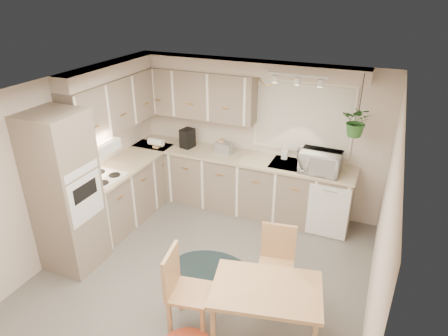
{
  "coord_description": "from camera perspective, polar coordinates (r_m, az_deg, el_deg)",
  "views": [
    {
      "loc": [
        1.84,
        -3.61,
        3.47
      ],
      "look_at": [
        0.08,
        0.55,
        1.32
      ],
      "focal_mm": 32.0,
      "sensor_mm": 36.0,
      "label": 1
    }
  ],
  "objects": [
    {
      "name": "hanging_plant",
      "position": [
        5.6,
        18.46,
        5.88
      ],
      "size": [
        0.45,
        0.48,
        0.33
      ],
      "primitive_type": "imported",
      "rotation": [
        0.0,
        0.0,
        -0.18
      ],
      "color": "#2A5C25",
      "rests_on": "ceiling"
    },
    {
      "name": "soap_bottle",
      "position": [
        6.23,
        8.62,
        1.68
      ],
      "size": [
        0.12,
        0.22,
        0.09
      ],
      "primitive_type": "imported",
      "rotation": [
        0.0,
        0.0,
        0.16
      ],
      "color": "silver",
      "rests_on": "counter_back"
    },
    {
      "name": "wall_left",
      "position": [
        5.74,
        -21.8,
        0.22
      ],
      "size": [
        0.04,
        4.2,
        2.4
      ],
      "primitive_type": "cube",
      "color": "beige",
      "rests_on": "floor"
    },
    {
      "name": "toaster",
      "position": [
        6.38,
        0.02,
        2.93
      ],
      "size": [
        0.31,
        0.21,
        0.17
      ],
      "primitive_type": "cube",
      "rotation": [
        0.0,
        0.0,
        -0.17
      ],
      "color": "#999CA0",
      "rests_on": "counter_back"
    },
    {
      "name": "dining_table",
      "position": [
        4.4,
        5.91,
        -20.01
      ],
      "size": [
        1.22,
        0.94,
        0.69
      ],
      "primitive_type": "cube",
      "rotation": [
        0.0,
        0.0,
        0.21
      ],
      "color": "tan",
      "rests_on": "floor"
    },
    {
      "name": "dishwasher_front",
      "position": [
        5.96,
        14.55,
        -6.16
      ],
      "size": [
        0.58,
        0.02,
        0.83
      ],
      "primitive_type": "cube",
      "color": "silver",
      "rests_on": "base_cab_back"
    },
    {
      "name": "track_light_bar",
      "position": [
        5.4,
        10.5,
        12.88
      ],
      "size": [
        0.8,
        0.04,
        0.04
      ],
      "primitive_type": "cube",
      "color": "silver",
      "rests_on": "ceiling"
    },
    {
      "name": "base_cab_back",
      "position": [
        6.52,
        2.01,
        -2.15
      ],
      "size": [
        3.6,
        0.6,
        0.9
      ],
      "primitive_type": "cube",
      "color": "#7E6C5E",
      "rests_on": "floor"
    },
    {
      "name": "oven_stack",
      "position": [
        5.35,
        -21.72,
        -3.38
      ],
      "size": [
        0.65,
        0.65,
        2.1
      ],
      "primitive_type": "cube",
      "color": "#7E6C5E",
      "rests_on": "floor"
    },
    {
      "name": "soffit_back",
      "position": [
        6.04,
        2.81,
        14.25
      ],
      "size": [
        3.6,
        0.3,
        0.2
      ],
      "primitive_type": "cube",
      "color": "beige",
      "rests_on": "wall_back"
    },
    {
      "name": "chair_left",
      "position": [
        4.44,
        -4.83,
        -17.07
      ],
      "size": [
        0.51,
        0.51,
        0.95
      ],
      "primitive_type": "cube",
      "rotation": [
        0.0,
        0.0,
        -1.4
      ],
      "color": "tan",
      "rests_on": "floor"
    },
    {
      "name": "range_hood",
      "position": [
        5.66,
        -17.89,
        2.75
      ],
      "size": [
        0.4,
        0.6,
        0.14
      ],
      "primitive_type": "cube",
      "color": "silver",
      "rests_on": "upper_cab_left"
    },
    {
      "name": "sink",
      "position": [
        6.09,
        9.99,
        0.11
      ],
      "size": [
        0.7,
        0.48,
        0.1
      ],
      "primitive_type": "cube",
      "color": "#999CA0",
      "rests_on": "counter_back"
    },
    {
      "name": "soffit_left",
      "position": [
        6.02,
        -15.89,
        13.32
      ],
      "size": [
        0.3,
        2.0,
        0.2
      ],
      "primitive_type": "cube",
      "color": "beige",
      "rests_on": "wall_left"
    },
    {
      "name": "floor",
      "position": [
        5.33,
        -3.21,
        -15.18
      ],
      "size": [
        4.2,
        4.2,
        0.0
      ],
      "primitive_type": "plane",
      "color": "#5F5C54",
      "rests_on": "ground"
    },
    {
      "name": "wall_clock",
      "position": [
        6.06,
        6.37,
        13.03
      ],
      "size": [
        0.3,
        0.03,
        0.3
      ],
      "primitive_type": "cylinder",
      "rotation": [
        1.57,
        0.0,
        0.0
      ],
      "color": "#DEC44E",
      "rests_on": "wall_back"
    },
    {
      "name": "wall_right",
      "position": [
        4.27,
        21.63,
        -8.71
      ],
      "size": [
        0.04,
        4.2,
        2.4
      ],
      "primitive_type": "cube",
      "color": "beige",
      "rests_on": "floor"
    },
    {
      "name": "upper_cab_back",
      "position": [
        6.43,
        -4.17,
        10.58
      ],
      "size": [
        2.0,
        0.35,
        0.75
      ],
      "primitive_type": "cube",
      "color": "#7E6C5E",
      "rests_on": "wall_back"
    },
    {
      "name": "window_blinds",
      "position": [
        6.09,
        11.1,
        7.09
      ],
      "size": [
        1.4,
        0.02,
        1.0
      ],
      "primitive_type": "cube",
      "color": "white",
      "rests_on": "wall_back"
    },
    {
      "name": "knife_block",
      "position": [
        6.42,
        -0.37,
        3.24
      ],
      "size": [
        0.1,
        0.1,
        0.2
      ],
      "primitive_type": "cube",
      "rotation": [
        0.0,
        0.0,
        0.04
      ],
      "color": "tan",
      "rests_on": "counter_back"
    },
    {
      "name": "counter_back",
      "position": [
        6.31,
        2.04,
        1.6
      ],
      "size": [
        3.64,
        0.64,
        0.04
      ],
      "primitive_type": "cube",
      "color": "tan",
      "rests_on": "base_cab_back"
    },
    {
      "name": "microwave",
      "position": [
        5.85,
        13.63,
        1.15
      ],
      "size": [
        0.58,
        0.33,
        0.39
      ],
      "primitive_type": "imported",
      "rotation": [
        0.0,
        0.0,
        -0.03
      ],
      "color": "silver",
      "rests_on": "counter_back"
    },
    {
      "name": "base_cab_left",
      "position": [
        6.46,
        -13.57,
        -3.19
      ],
      "size": [
        0.6,
        1.85,
        0.9
      ],
      "primitive_type": "cube",
      "color": "#7E6C5E",
      "rests_on": "floor"
    },
    {
      "name": "braided_rug",
      "position": [
        5.4,
        -1.88,
        -14.48
      ],
      "size": [
        1.11,
        0.83,
        0.01
      ],
      "primitive_type": "ellipsoid",
      "rotation": [
        0.0,
        0.0,
        0.0
      ],
      "color": "black",
      "rests_on": "floor"
    },
    {
      "name": "chair_back",
      "position": [
        4.78,
        7.34,
        -13.83
      ],
      "size": [
        0.49,
        0.49,
        0.91
      ],
      "primitive_type": "cube",
      "rotation": [
        0.0,
        0.0,
        3.29
      ],
      "color": "tan",
      "rests_on": "floor"
    },
    {
      "name": "coffee_maker",
      "position": [
        6.6,
        -5.24,
        4.27
      ],
      "size": [
        0.22,
        0.25,
        0.32
      ],
      "primitive_type": "cube",
      "rotation": [
        0.0,
        0.0,
        -0.21
      ],
      "color": "black",
      "rests_on": "counter_back"
    },
    {
      "name": "ceiling",
      "position": [
        4.19,
        -4.02,
        10.62
      ],
      "size": [
        4.2,
        4.2,
        0.0
      ],
      "primitive_type": "plane",
      "color": "silver",
      "rests_on": "wall_back"
    },
    {
      "name": "cooktop",
      "position": [
        5.83,
        -17.15,
        -1.4
      ],
      "size": [
        0.52,
        0.58,
        0.02
      ],
      "primitive_type": "cube",
      "color": "silver",
      "rests_on": "counter_left"
    },
    {
      "name": "wall_oven_face",
      "position": [
        5.15,
        -19.13,
        -4.11
      ],
      "size": [
        0.02,
        0.56,
        0.58
      ],
      "primitive_type": "cube",
      "color": "silver",
      "rests_on": "oven_stack"
    },
    {
      "name": "counter_left",
      "position": [
        6.25,
        -13.93,
        0.58
      ],
      "size": [
        0.64,
        1.89,
        0.04
      ],
      "primitive_type": "cube",
      "color": "tan",
      "rests_on": "base_cab_left"
    },
    {
      "name": "window_frame",
      "position": [
        6.1,
        11.12,
        7.11
      ],
      "size": [
        1.5,
        0.02,
        1.1
      ],
      "primitive_type": "cube",
      "color": "silver",
      "rests_on": "wall_back"
    },
    {
      "name": "wall_back",
      "position": [
        6.41,
        4.75,
        4.64
      ],
      "size": [
        4.0,
        0.04,
        2.4
      ],
      "primitive_type": "cube",
      "color": "beige",
      "rests_on": "floor"
    },
    {
      "name": "upper_cab_left",
      "position": [
        6.11,
        -15.17,
        8.97
      ],
      "size": [
        0.35,
        2.0,
        0.75
      ],
      "primitive_type": "cube",
      "color": "#7E6C5E",
      "rests_on": "wall_left"
    },
    {
      "name": "wall_front",
      "position": [
        3.29,
        -21.04,
        -20.34
      ],
      "size": [
        4.0,
        0.04,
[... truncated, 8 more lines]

